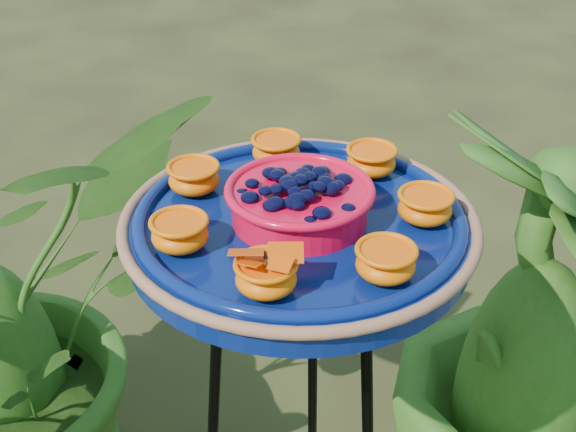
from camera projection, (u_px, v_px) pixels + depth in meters
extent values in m
torus|color=black|center=(299.00, 252.00, 1.17)|extent=(0.32, 0.32, 0.02)
cylinder|color=black|center=(312.00, 413.00, 1.56)|extent=(0.03, 0.10, 0.97)
cylinder|color=#071757|center=(299.00, 232.00, 1.15)|extent=(0.57, 0.57, 0.04)
torus|color=#9B5946|center=(299.00, 221.00, 1.14)|extent=(0.52, 0.52, 0.02)
torus|color=#071757|center=(299.00, 218.00, 1.14)|extent=(0.48, 0.48, 0.02)
cylinder|color=red|center=(300.00, 205.00, 1.13)|extent=(0.22, 0.22, 0.05)
torus|color=red|center=(300.00, 190.00, 1.12)|extent=(0.21, 0.21, 0.01)
ellipsoid|color=black|center=(300.00, 186.00, 1.11)|extent=(0.17, 0.17, 0.04)
ellipsoid|color=#FA6F02|center=(425.00, 209.00, 1.13)|extent=(0.08, 0.08, 0.04)
cylinder|color=#FF5F05|center=(426.00, 198.00, 1.12)|extent=(0.07, 0.07, 0.01)
ellipsoid|color=#FA6F02|center=(371.00, 163.00, 1.25)|extent=(0.08, 0.08, 0.04)
cylinder|color=#FF5F05|center=(372.00, 152.00, 1.24)|extent=(0.07, 0.07, 0.01)
ellipsoid|color=#FA6F02|center=(276.00, 152.00, 1.28)|extent=(0.08, 0.08, 0.04)
cylinder|color=#FF5F05|center=(276.00, 141.00, 1.27)|extent=(0.07, 0.07, 0.01)
ellipsoid|color=#FA6F02|center=(194.00, 180.00, 1.20)|extent=(0.08, 0.08, 0.04)
cylinder|color=#FF5F05|center=(193.00, 169.00, 1.19)|extent=(0.07, 0.07, 0.01)
ellipsoid|color=#FA6F02|center=(180.00, 236.00, 1.07)|extent=(0.08, 0.08, 0.04)
cylinder|color=#FF5F05|center=(179.00, 224.00, 1.06)|extent=(0.07, 0.07, 0.01)
ellipsoid|color=#FA6F02|center=(266.00, 279.00, 0.99)|extent=(0.08, 0.08, 0.04)
cylinder|color=#FF5F05|center=(266.00, 266.00, 0.98)|extent=(0.07, 0.07, 0.01)
ellipsoid|color=#FA6F02|center=(386.00, 265.00, 1.01)|extent=(0.08, 0.08, 0.04)
cylinder|color=#FF5F05|center=(386.00, 252.00, 1.00)|extent=(0.07, 0.07, 0.01)
cylinder|color=black|center=(266.00, 259.00, 0.97)|extent=(0.01, 0.03, 0.00)
cube|color=#F65E04|center=(246.00, 252.00, 0.97)|extent=(0.04, 0.03, 0.01)
cube|color=#F65E04|center=(286.00, 253.00, 0.97)|extent=(0.04, 0.03, 0.01)
imported|color=#285015|center=(530.00, 351.00, 1.67)|extent=(0.70, 0.70, 1.02)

